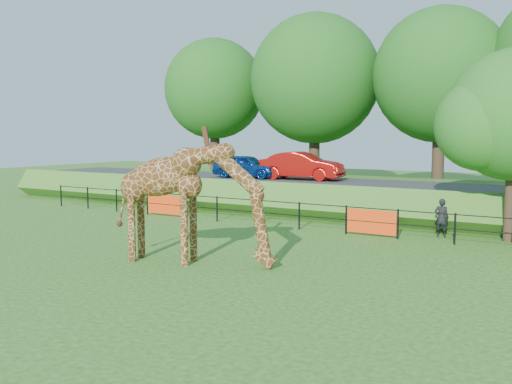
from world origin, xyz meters
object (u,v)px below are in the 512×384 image
giraffe (193,204)px  visitor (442,218)px  car_blue (247,166)px  car_red (302,166)px

giraffe → visitor: bearing=44.2°
car_blue → visitor: (11.34, -4.49, -1.33)m
giraffe → visitor: (5.19, 8.23, -1.07)m
giraffe → car_red: bearing=89.6°
giraffe → car_red: (-3.10, 13.21, 0.35)m
giraffe → car_blue: (-6.15, 12.73, 0.26)m
car_blue → car_red: size_ratio=0.85×
car_red → visitor: (8.29, -4.98, -1.42)m
car_red → visitor: size_ratio=3.03×
giraffe → car_blue: bearing=102.2°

